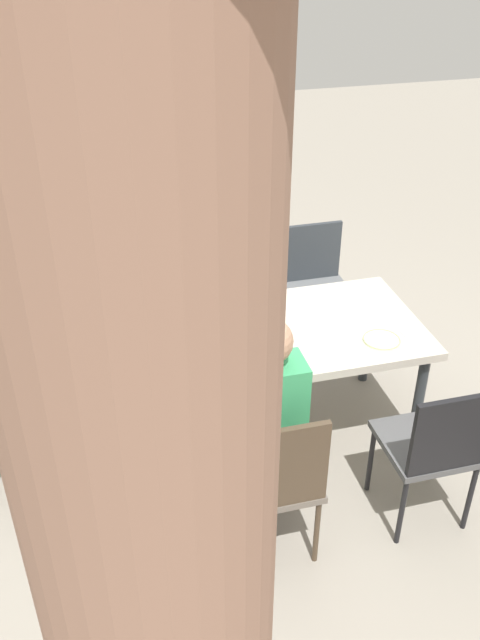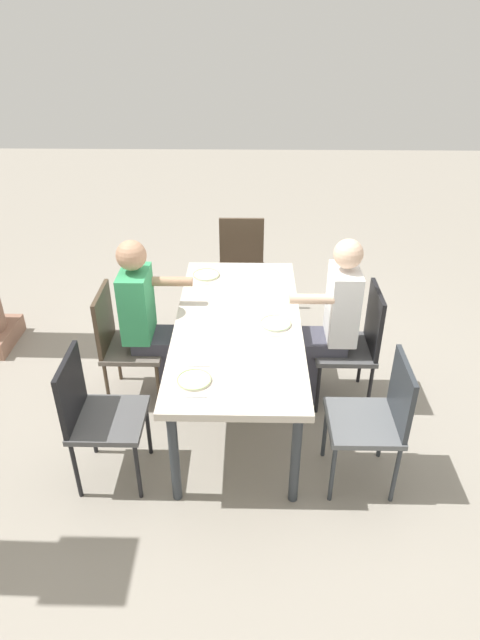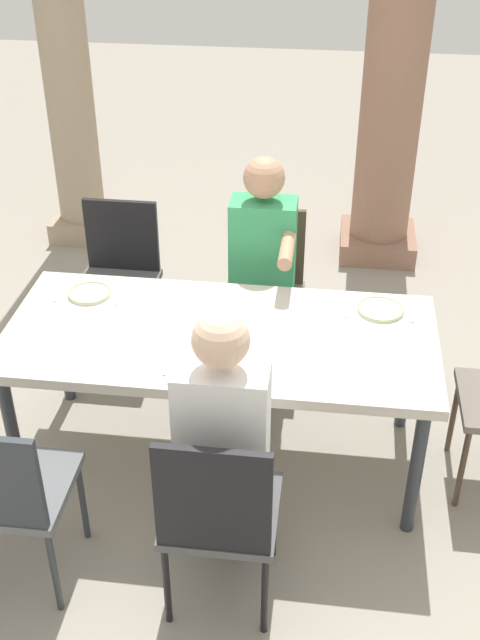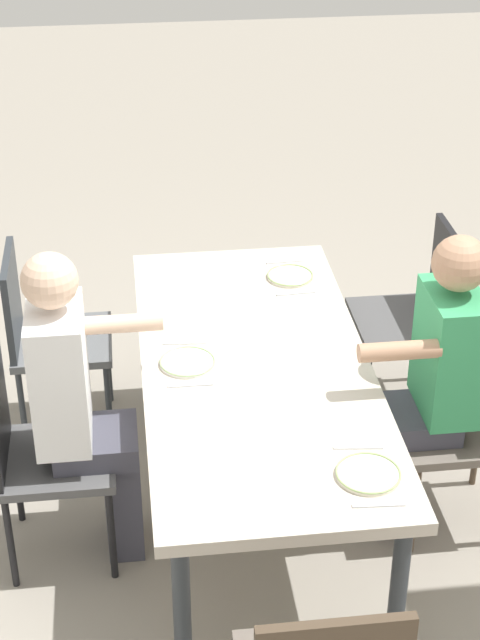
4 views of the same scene
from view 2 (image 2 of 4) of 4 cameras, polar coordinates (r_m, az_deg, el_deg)
name	(u,v)px [view 2 (image 2 of 4)]	position (r m, az deg, el deg)	size (l,w,h in m)	color
ground_plane	(238,405)	(4.21, -0.20, -8.94)	(16.00, 16.00, 0.00)	gray
dining_table	(238,330)	(3.80, -0.21, -1.06)	(1.95, 0.88, 0.75)	beige
chair_west_north	(95,411)	(3.45, -15.12, -9.30)	(0.44, 0.44, 0.91)	#4F4F50
chair_west_south	(377,415)	(3.41, 14.33, -9.70)	(0.44, 0.44, 0.91)	#5B5E61
chair_mid_north	(122,339)	(4.10, -12.34, -1.96)	(0.44, 0.44, 0.91)	#6A6158
chair_mid_south	(356,340)	(4.06, 12.15, -2.06)	(0.44, 0.44, 0.94)	#4F4F50
chair_head_east	(241,263)	(5.10, 0.14, 6.06)	(0.44, 0.44, 0.94)	#6A6158
diner_woman_green	(332,319)	(3.93, 9.74, 0.08)	(0.35, 0.49, 1.32)	#3F3F4C
diner_man_white	(147,318)	(3.97, -9.79, 0.22)	(0.35, 0.49, 1.30)	#3F3F4C
plate_0	(194,380)	(3.22, -4.87, -6.32)	(0.21, 0.21, 0.02)	silver
fork_0	(192,397)	(3.11, -5.12, -8.09)	(0.02, 0.17, 0.01)	silver
spoon_0	(196,366)	(3.34, -4.63, -4.84)	(0.02, 0.17, 0.01)	silver
plate_1	(276,323)	(3.75, 3.79, -0.36)	(0.22, 0.22, 0.02)	white
fork_1	(276,336)	(3.62, 3.88, -1.68)	(0.02, 0.17, 0.01)	silver
spoon_1	(275,313)	(3.88, 3.70, 0.73)	(0.02, 0.17, 0.01)	silver
plate_2	(206,275)	(4.41, -3.61, 4.79)	(0.22, 0.22, 0.02)	silver
fork_2	(205,284)	(4.28, -3.75, 3.83)	(0.02, 0.17, 0.01)	silver
spoon_2	(207,267)	(4.55, -3.47, 5.57)	(0.02, 0.17, 0.01)	silver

